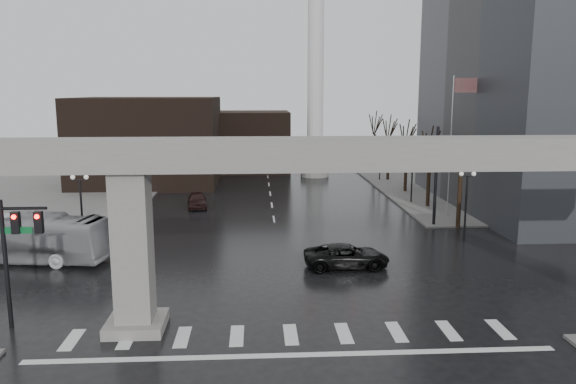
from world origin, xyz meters
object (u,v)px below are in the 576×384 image
Objects in this scene: far_car at (197,200)px; signal_mast_arm at (389,154)px; pickup_truck at (347,256)px; city_bus at (22,238)px.

signal_mast_arm is at bearing -34.95° from far_car.
pickup_truck is 20.56m from city_bus.
city_bus is at bearing 80.59° from pickup_truck.
signal_mast_arm is at bearing -28.21° from pickup_truck.
signal_mast_arm is 26.89m from city_bus.
far_car is at bearing 152.14° from signal_mast_arm.
pickup_truck is at bearing -115.60° from signal_mast_arm.
far_car is (9.36, 16.35, -0.83)m from city_bus.
far_car is (-15.99, 8.45, -5.11)m from signal_mast_arm.
signal_mast_arm reaches higher than far_car.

